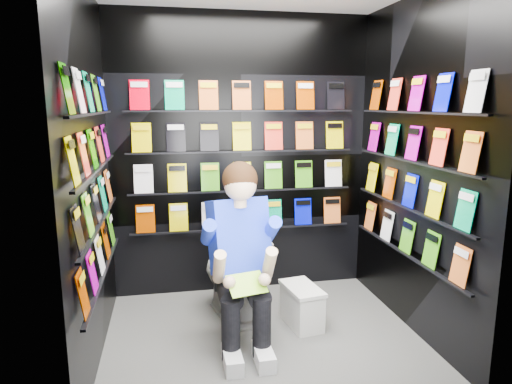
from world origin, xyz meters
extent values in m
plane|color=#555553|center=(0.00, 0.00, 0.00)|extent=(2.40, 2.40, 0.00)
cube|color=black|center=(0.00, 1.00, 1.30)|extent=(2.40, 0.04, 2.60)
cube|color=black|center=(0.00, -1.00, 1.30)|extent=(2.40, 0.04, 2.60)
cube|color=black|center=(-1.20, 0.00, 1.30)|extent=(0.04, 2.00, 2.60)
cube|color=black|center=(1.20, 0.00, 1.30)|extent=(0.04, 2.00, 2.60)
imported|color=white|center=(-0.18, 0.42, 0.37)|extent=(0.58, 0.83, 0.73)
cube|color=silver|center=(0.35, 0.14, 0.15)|extent=(0.28, 0.43, 0.30)
cube|color=silver|center=(0.35, 0.14, 0.32)|extent=(0.30, 0.46, 0.03)
cube|color=green|center=(-0.18, -0.31, 0.58)|extent=(0.29, 0.21, 0.11)
camera|label=1|loc=(-0.68, -3.19, 1.79)|focal=32.00mm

